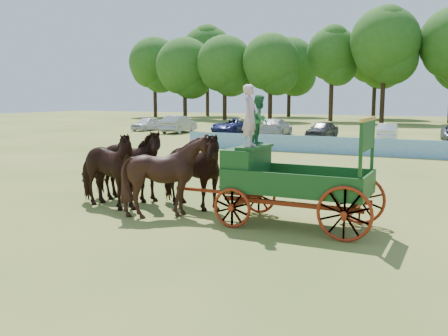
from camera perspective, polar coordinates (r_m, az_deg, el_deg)
ground at (r=13.04m, az=10.20°, el=-7.57°), size 160.00×160.00×0.00m
horse_lead_left at (r=16.06m, az=-13.47°, el=-0.22°), size 3.08×1.79×2.44m
horse_lead_right at (r=16.91m, az=-11.10°, el=0.27°), size 3.02×1.61×2.44m
horse_wheel_left at (r=14.66m, az=-6.21°, el=-0.83°), size 2.41×2.19×2.45m
horse_wheel_right at (r=15.59m, az=-4.05°, el=-0.27°), size 3.13×1.98×2.44m
farm_dray at (r=13.78m, az=5.53°, el=0.20°), size 6.00×2.00×3.82m
sponsor_banner at (r=30.55m, az=17.75°, el=2.24°), size 26.00×0.08×1.05m
parked_cars at (r=42.20m, az=19.83°, el=3.98°), size 50.99×6.89×1.64m
treeline at (r=73.14m, az=20.82°, el=12.45°), size 91.50×23.83×15.58m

